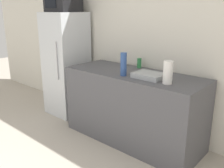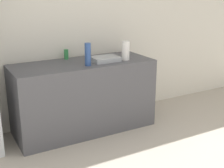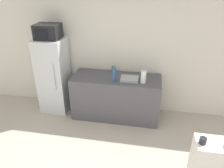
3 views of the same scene
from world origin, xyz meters
TOP-DOWN VIEW (x-y plane):
  - wall_back at (0.00, 2.90)m, footprint 8.00×0.06m
  - counter at (0.11, 2.48)m, footprint 1.84×0.71m
  - sink_basin at (0.39, 2.40)m, footprint 0.35×0.27m
  - bottle_tall at (0.10, 2.29)m, footprint 0.08×0.08m
  - bottle_short at (-0.01, 2.76)m, footprint 0.06×0.06m
  - paper_towel_roll at (0.67, 2.33)m, footprint 0.10×0.10m

SIDE VIEW (x-z plane):
  - counter at x=0.11m, z-range 0.00..0.93m
  - sink_basin at x=0.39m, z-range 0.93..0.99m
  - bottle_short at x=-0.01m, z-range 0.93..1.06m
  - paper_towel_roll at x=0.67m, z-range 0.93..1.18m
  - bottle_tall at x=0.10m, z-range 0.93..1.21m
  - wall_back at x=0.00m, z-range 0.00..2.60m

